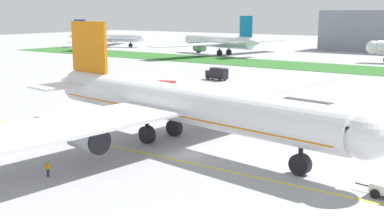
# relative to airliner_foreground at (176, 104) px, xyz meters

# --- Properties ---
(ground_plane) EXTENTS (600.00, 600.00, 0.00)m
(ground_plane) POSITION_rel_airliner_foreground_xyz_m (4.33, -3.40, -5.38)
(ground_plane) COLOR #9E9EA3
(ground_plane) RESTS_ON ground
(apron_taxi_line) EXTENTS (280.00, 0.36, 0.01)m
(apron_taxi_line) POSITION_rel_airliner_foreground_xyz_m (4.33, -6.00, -5.38)
(apron_taxi_line) COLOR yellow
(apron_taxi_line) RESTS_ON ground
(airliner_foreground) EXTENTS (55.35, 90.03, 15.84)m
(airliner_foreground) POSITION_rel_airliner_foreground_xyz_m (0.00, 0.00, 0.00)
(airliner_foreground) COLOR white
(airliner_foreground) RESTS_ON ground
(ground_crew_wingwalker_port) EXTENTS (0.25, 0.59, 1.67)m
(ground_crew_wingwalker_port) POSITION_rel_airliner_foreground_xyz_m (-3.21, -18.47, -4.36)
(ground_crew_wingwalker_port) COLOR black
(ground_crew_wingwalker_port) RESTS_ON ground
(service_truck_baggage_loader) EXTENTS (6.46, 3.09, 3.16)m
(service_truck_baggage_loader) POSITION_rel_airliner_foreground_xyz_m (-27.43, 54.68, -3.70)
(service_truck_baggage_loader) COLOR black
(service_truck_baggage_loader) RESTS_ON ground
(service_truck_fuel_bowser) EXTENTS (5.46, 3.72, 2.72)m
(service_truck_fuel_bowser) POSITION_rel_airliner_foreground_xyz_m (-25.87, 30.31, -3.89)
(service_truck_fuel_bowser) COLOR #B21E19
(service_truck_fuel_bowser) RESTS_ON ground
(service_truck_catering_van) EXTENTS (5.52, 2.63, 2.78)m
(service_truck_catering_van) POSITION_rel_airliner_foreground_xyz_m (-40.92, 25.10, -3.86)
(service_truck_catering_van) COLOR #33478C
(service_truck_catering_van) RESTS_ON ground
(parked_airliner_far_left) EXTENTS (38.58, 62.39, 13.54)m
(parked_airliner_far_left) POSITION_rel_airliner_foreground_xyz_m (-136.99, 124.69, -0.78)
(parked_airliner_far_left) COLOR white
(parked_airliner_far_left) RESTS_ON ground
(parked_airliner_far_centre) EXTENTS (42.60, 67.45, 15.84)m
(parked_airliner_far_centre) POSITION_rel_airliner_foreground_xyz_m (-64.70, 117.46, -0.01)
(parked_airliner_far_centre) COLOR white
(parked_airliner_far_centre) RESTS_ON ground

